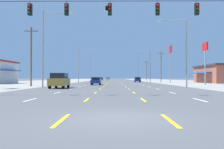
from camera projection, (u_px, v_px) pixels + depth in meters
name	position (u px, v px, depth m)	size (l,w,h in m)	color
ground_plane	(114.00, 82.00, 74.64)	(572.00, 572.00, 0.00)	#4C4C4F
lot_apron_left	(31.00, 82.00, 74.85)	(28.00, 440.00, 0.01)	gray
lot_apron_right	(198.00, 82.00, 74.43)	(28.00, 440.00, 0.01)	gray
lane_markings	(114.00, 81.00, 113.14)	(10.64, 227.60, 0.01)	white
signal_span_wire	(114.00, 30.00, 20.19)	(25.45, 0.53, 8.87)	brown
suv_far_left_nearest	(59.00, 80.00, 33.03)	(1.98, 4.90, 1.98)	#B28C33
sedan_inner_left_near	(96.00, 81.00, 48.05)	(1.80, 4.50, 1.46)	navy
hatchback_far_right_mid	(137.00, 80.00, 76.16)	(1.72, 3.90, 1.54)	navy
hatchback_far_left_midfar	(97.00, 79.00, 96.07)	(1.72, 3.90, 1.54)	red
hatchback_far_left_far	(101.00, 79.00, 135.76)	(1.72, 3.90, 1.54)	#235B2D
sedan_inner_left_farther	(108.00, 79.00, 136.09)	(1.80, 4.50, 1.46)	white
pole_sign_right_row_1	(205.00, 52.00, 48.28)	(0.24, 2.65, 8.10)	gray
pole_sign_right_row_2	(170.00, 54.00, 67.80)	(0.24, 2.58, 9.92)	gray
streetlight_left_row_0	(46.00, 43.00, 35.80)	(4.44, 0.26, 10.88)	gray
streetlight_right_row_0	(183.00, 47.00, 35.63)	(4.24, 0.26, 9.75)	gray
streetlight_left_row_1	(80.00, 63.00, 71.69)	(4.56, 0.26, 9.43)	gray
streetlight_right_row_1	(148.00, 63.00, 71.52)	(4.47, 0.26, 9.25)	gray
streetlight_left_row_2	(92.00, 67.00, 107.59)	(4.67, 0.26, 10.36)	gray
streetlight_right_row_2	(137.00, 67.00, 107.42)	(4.97, 0.26, 10.46)	gray
utility_pole_left_row_0	(31.00, 56.00, 40.33)	(2.20, 0.26, 9.43)	brown
utility_pole_right_row_1	(161.00, 66.00, 77.97)	(2.20, 0.26, 9.54)	brown
utility_pole_right_row_2	(147.00, 70.00, 111.39)	(2.20, 0.26, 8.77)	brown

